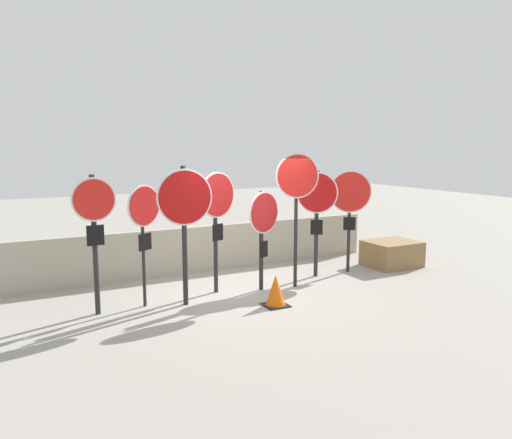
# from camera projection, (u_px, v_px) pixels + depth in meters

# --- Properties ---
(ground_plane) EXTENTS (40.00, 40.00, 0.00)m
(ground_plane) POSITION_uv_depth(u_px,v_px,m) (244.00, 292.00, 9.42)
(ground_plane) COLOR gray
(fence_back) EXTENTS (8.24, 0.12, 1.00)m
(fence_back) POSITION_uv_depth(u_px,v_px,m) (207.00, 248.00, 10.94)
(fence_back) COLOR #A89E89
(fence_back) RESTS_ON ground
(stop_sign_0) EXTENTS (0.71, 0.16, 2.29)m
(stop_sign_0) POSITION_uv_depth(u_px,v_px,m) (94.00, 220.00, 7.94)
(stop_sign_0) COLOR black
(stop_sign_0) RESTS_ON ground
(stop_sign_1) EXTENTS (0.64, 0.35, 2.10)m
(stop_sign_1) POSITION_uv_depth(u_px,v_px,m) (144.00, 217.00, 8.34)
(stop_sign_1) COLOR black
(stop_sign_1) RESTS_ON ground
(stop_sign_2) EXTENTS (0.96, 0.18, 2.41)m
(stop_sign_2) POSITION_uv_depth(u_px,v_px,m) (185.00, 210.00, 8.39)
(stop_sign_2) COLOR black
(stop_sign_2) RESTS_ON ground
(stop_sign_3) EXTENTS (0.80, 0.33, 2.27)m
(stop_sign_3) POSITION_uv_depth(u_px,v_px,m) (217.00, 208.00, 9.15)
(stop_sign_3) COLOR black
(stop_sign_3) RESTS_ON ground
(stop_sign_4) EXTENTS (0.75, 0.31, 1.90)m
(stop_sign_4) POSITION_uv_depth(u_px,v_px,m) (263.00, 222.00, 9.34)
(stop_sign_4) COLOR black
(stop_sign_4) RESTS_ON ground
(stop_sign_5) EXTENTS (0.84, 0.24, 2.60)m
(stop_sign_5) POSITION_uv_depth(u_px,v_px,m) (297.00, 189.00, 9.46)
(stop_sign_5) COLOR black
(stop_sign_5) RESTS_ON ground
(stop_sign_6) EXTENTS (0.75, 0.46, 2.24)m
(stop_sign_6) POSITION_uv_depth(u_px,v_px,m) (317.00, 204.00, 10.28)
(stop_sign_6) COLOR black
(stop_sign_6) RESTS_ON ground
(stop_sign_7) EXTENTS (0.79, 0.48, 2.22)m
(stop_sign_7) POSITION_uv_depth(u_px,v_px,m) (350.00, 200.00, 10.66)
(stop_sign_7) COLOR black
(stop_sign_7) RESTS_ON ground
(traffic_cone_0) EXTENTS (0.41, 0.41, 0.54)m
(traffic_cone_0) POSITION_uv_depth(u_px,v_px,m) (276.00, 291.00, 8.58)
(traffic_cone_0) COLOR black
(traffic_cone_0) RESTS_ON ground
(storage_crate) EXTENTS (1.14, 0.95, 0.57)m
(storage_crate) POSITION_uv_depth(u_px,v_px,m) (392.00, 254.00, 11.41)
(storage_crate) COLOR olive
(storage_crate) RESTS_ON ground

